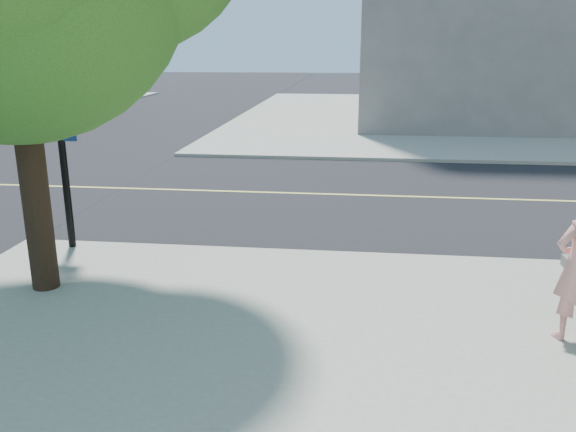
# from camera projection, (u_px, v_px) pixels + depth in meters

# --- Properties ---
(ground) EXTENTS (140.00, 140.00, 0.00)m
(ground) POSITION_uv_depth(u_px,v_px,m) (79.00, 247.00, 10.90)
(ground) COLOR black
(ground) RESTS_ON ground
(road_ew) EXTENTS (140.00, 9.00, 0.01)m
(road_ew) POSITION_uv_depth(u_px,v_px,m) (159.00, 190.00, 15.19)
(road_ew) COLOR black
(road_ew) RESTS_ON ground
(sidewalk_ne) EXTENTS (29.00, 25.00, 0.12)m
(sidewalk_ne) POSITION_uv_depth(u_px,v_px,m) (528.00, 117.00, 29.85)
(sidewalk_ne) COLOR gray
(sidewalk_ne) RESTS_ON ground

